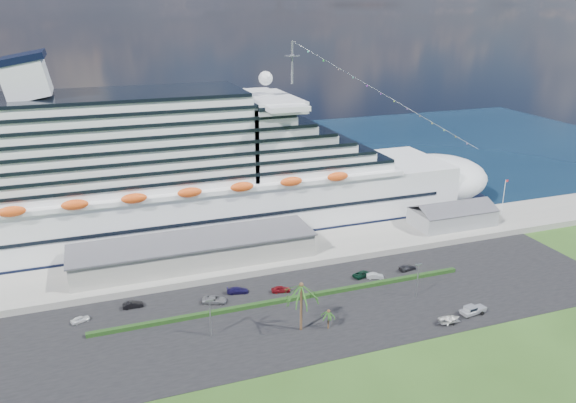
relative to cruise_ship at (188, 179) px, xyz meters
name	(u,v)px	position (x,y,z in m)	size (l,w,h in m)	color
ground	(353,331)	(21.53, -64.00, -16.69)	(420.00, 420.00, 0.00)	#264416
asphalt_lot	(331,305)	(21.53, -53.00, -16.63)	(140.00, 38.00, 0.12)	black
wharf	(288,251)	(21.53, -24.00, -15.79)	(240.00, 20.00, 1.80)	gray
water	(214,168)	(21.53, 66.00, -16.68)	(420.00, 160.00, 0.02)	black
cruise_ship	(188,179)	(0.00, 0.00, 0.00)	(191.00, 38.00, 54.00)	silver
terminal_building	(195,250)	(-3.47, -24.00, -11.68)	(61.00, 15.00, 6.30)	gray
port_shed	(452,216)	(73.53, -24.00, -12.30)	(24.00, 12.31, 7.37)	gray
flagpole	(504,197)	(91.57, -24.00, -8.43)	(1.08, 0.16, 12.00)	silver
hedge	(290,299)	(13.53, -48.00, -16.12)	(88.00, 1.10, 0.90)	black
lamp_post_left	(210,313)	(-6.47, -56.00, -11.35)	(1.60, 0.35, 8.27)	gray
lamp_post_right	(418,276)	(41.53, -56.00, -11.35)	(1.60, 0.35, 8.27)	gray
palm_tall	(301,290)	(11.53, -60.00, -7.49)	(8.82, 8.82, 11.13)	#47301E
palm_short	(329,313)	(17.03, -61.50, -13.03)	(3.53, 3.53, 4.56)	#47301E
parked_car_0	(80,319)	(-31.40, -41.51, -15.91)	(1.58, 3.93, 1.34)	white
parked_car_1	(133,305)	(-20.37, -39.10, -15.84)	(1.55, 4.44, 1.46)	black
parked_car_2	(215,300)	(-2.84, -43.11, -15.81)	(2.53, 5.49, 1.53)	gray
parked_car_3	(238,290)	(3.23, -40.47, -15.85)	(2.03, 4.99, 1.45)	#1A1447
parked_car_4	(281,289)	(12.89, -43.43, -15.82)	(1.78, 4.43, 1.51)	maroon
parked_car_5	(375,276)	(36.89, -44.74, -15.88)	(1.46, 4.19, 1.38)	silver
parked_car_6	(362,274)	(34.28, -42.81, -15.88)	(2.30, 4.99, 1.39)	black
parked_car_7	(407,268)	(46.77, -43.46, -15.89)	(1.93, 4.74, 1.37)	#222228
pickup_truck	(473,310)	(48.74, -66.99, -15.45)	(6.06, 2.91, 2.05)	black
boat_trailer	(450,319)	(41.78, -68.47, -15.51)	(5.59, 3.61, 1.61)	gray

